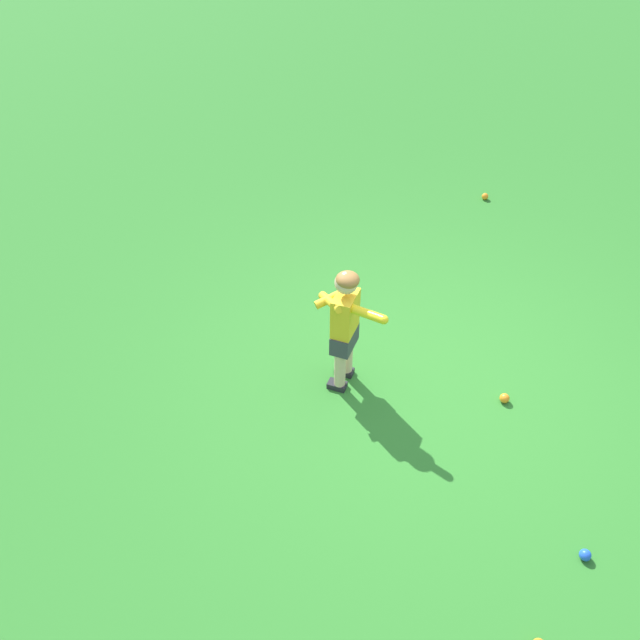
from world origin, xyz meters
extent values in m
plane|color=#2D7528|center=(0.00, 0.00, 0.00)|extent=(40.00, 40.00, 0.00)
cube|color=#232328|center=(-0.59, 0.30, 0.03)|extent=(0.15, 0.17, 0.05)
cylinder|color=#DBB28E|center=(-0.58, 0.28, 0.21)|extent=(0.09, 0.09, 0.34)
cube|color=#232328|center=(-0.44, 0.39, 0.03)|extent=(0.15, 0.17, 0.05)
cylinder|color=#DBB28E|center=(-0.43, 0.37, 0.21)|extent=(0.09, 0.09, 0.34)
cube|color=#383842|center=(-0.51, 0.33, 0.46)|extent=(0.31, 0.27, 0.16)
cube|color=yellow|center=(-0.51, 0.33, 0.71)|extent=(0.29, 0.26, 0.34)
sphere|color=#DBB28E|center=(-0.51, 0.33, 1.00)|extent=(0.17, 0.17, 0.17)
ellipsoid|color=olive|center=(-0.50, 0.32, 1.02)|extent=(0.24, 0.24, 0.11)
sphere|color=yellow|center=(-0.58, 0.45, 0.80)|extent=(0.04, 0.04, 0.04)
cylinder|color=black|center=(-0.56, 0.36, 0.81)|extent=(0.06, 0.14, 0.05)
cylinder|color=yellow|center=(-0.50, 0.13, 0.85)|extent=(0.14, 0.35, 0.11)
sphere|color=yellow|center=(-0.47, -0.04, 0.87)|extent=(0.07, 0.07, 0.07)
cylinder|color=yellow|center=(-0.59, 0.40, 0.81)|extent=(0.14, 0.31, 0.14)
cylinder|color=yellow|center=(-0.53, 0.43, 0.81)|extent=(0.31, 0.15, 0.14)
sphere|color=orange|center=(0.33, -0.64, 0.04)|extent=(0.08, 0.08, 0.08)
sphere|color=blue|center=(-0.33, -1.81, 0.04)|extent=(0.07, 0.07, 0.07)
sphere|color=orange|center=(2.69, 1.55, 0.04)|extent=(0.08, 0.08, 0.08)
camera|label=1|loc=(-2.96, -2.45, 3.76)|focal=36.27mm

